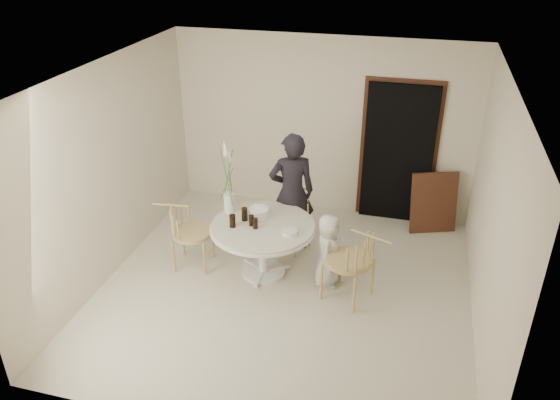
% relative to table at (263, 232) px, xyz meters
% --- Properties ---
extents(ground, '(4.50, 4.50, 0.00)m').
position_rel_table_xyz_m(ground, '(0.35, -0.25, -0.62)').
color(ground, beige).
rests_on(ground, ground).
extents(room_shell, '(4.50, 4.50, 4.50)m').
position_rel_table_xyz_m(room_shell, '(0.35, -0.25, 1.00)').
color(room_shell, white).
rests_on(room_shell, ground).
extents(doorway, '(1.00, 0.10, 2.10)m').
position_rel_table_xyz_m(doorway, '(1.50, 1.94, 0.43)').
color(doorway, black).
rests_on(doorway, ground).
extents(door_trim, '(1.12, 0.03, 2.22)m').
position_rel_table_xyz_m(door_trim, '(1.50, 1.98, 0.49)').
color(door_trim, '#512A1C').
rests_on(door_trim, ground).
extents(table, '(1.33, 1.33, 0.73)m').
position_rel_table_xyz_m(table, '(0.00, 0.00, 0.00)').
color(table, white).
rests_on(table, ground).
extents(picture_frame, '(0.71, 0.42, 0.90)m').
position_rel_table_xyz_m(picture_frame, '(2.09, 1.70, -0.17)').
color(picture_frame, '#512A1C').
rests_on(picture_frame, ground).
extents(chair_far, '(0.55, 0.57, 0.80)m').
position_rel_table_xyz_m(chair_far, '(0.24, 0.80, -0.10)').
color(chair_far, tan).
rests_on(chair_far, ground).
extents(chair_right, '(0.70, 0.68, 0.98)m').
position_rel_table_xyz_m(chair_right, '(1.25, -0.27, 0.02)').
color(chair_right, tan).
rests_on(chair_right, ground).
extents(chair_left, '(0.57, 0.54, 0.90)m').
position_rel_table_xyz_m(chair_left, '(-1.08, -0.06, -0.03)').
color(chair_left, tan).
rests_on(chair_left, ground).
extents(girl, '(0.72, 0.61, 1.69)m').
position_rel_table_xyz_m(girl, '(0.19, 0.73, 0.23)').
color(girl, black).
rests_on(girl, ground).
extents(boy, '(0.32, 0.49, 0.98)m').
position_rel_table_xyz_m(boy, '(0.84, -0.01, -0.13)').
color(boy, silver).
rests_on(boy, ground).
extents(birthday_cake, '(0.26, 0.26, 0.17)m').
position_rel_table_xyz_m(birthday_cake, '(-0.10, 0.17, 0.18)').
color(birthday_cake, white).
rests_on(birthday_cake, table).
extents(cola_tumbler_a, '(0.08, 0.08, 0.14)m').
position_rel_table_xyz_m(cola_tumbler_a, '(-0.13, -0.05, 0.18)').
color(cola_tumbler_a, black).
rests_on(cola_tumbler_a, table).
extents(cola_tumbler_b, '(0.08, 0.08, 0.14)m').
position_rel_table_xyz_m(cola_tumbler_b, '(-0.06, -0.11, 0.18)').
color(cola_tumbler_b, black).
rests_on(cola_tumbler_b, table).
extents(cola_tumbler_c, '(0.10, 0.10, 0.17)m').
position_rel_table_xyz_m(cola_tumbler_c, '(-0.35, -0.15, 0.20)').
color(cola_tumbler_c, black).
rests_on(cola_tumbler_c, table).
extents(cola_tumbler_d, '(0.10, 0.10, 0.17)m').
position_rel_table_xyz_m(cola_tumbler_d, '(-0.25, 0.05, 0.20)').
color(cola_tumbler_d, black).
rests_on(cola_tumbler_d, table).
extents(plate_stack, '(0.20, 0.20, 0.05)m').
position_rel_table_xyz_m(plate_stack, '(0.38, -0.13, 0.14)').
color(plate_stack, white).
rests_on(plate_stack, table).
extents(flower_vase, '(0.14, 0.14, 1.01)m').
position_rel_table_xyz_m(flower_vase, '(-0.51, 0.21, 0.47)').
color(flower_vase, silver).
rests_on(flower_vase, table).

